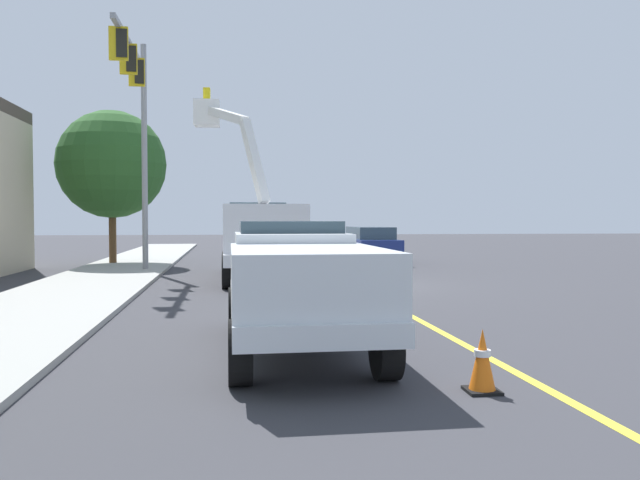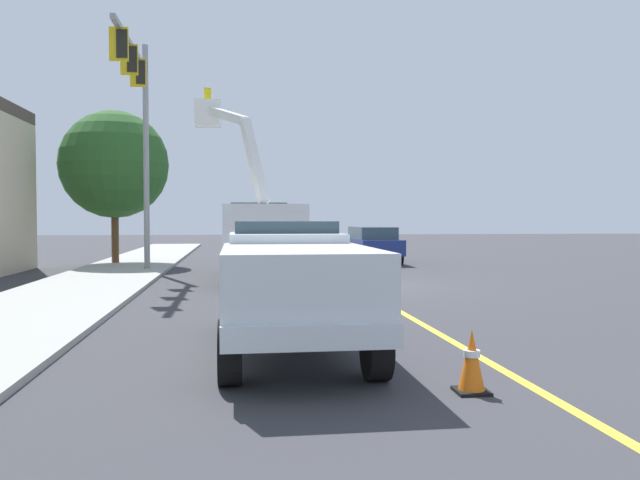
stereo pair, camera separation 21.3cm
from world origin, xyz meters
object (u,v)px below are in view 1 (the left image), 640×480
object	(u,v)px
traffic_cone_mid_front	(295,259)
traffic_signal_mast	(137,105)
utility_bucket_truck	(259,232)
service_pickup_truck	(299,282)
traffic_cone_leading	(482,361)
passing_minivan	(370,242)

from	to	relation	value
traffic_cone_mid_front	traffic_signal_mast	world-z (taller)	traffic_signal_mast
utility_bucket_truck	service_pickup_truck	size ratio (longest dim) A/B	1.46
utility_bucket_truck	traffic_cone_leading	distance (m)	14.91
service_pickup_truck	traffic_signal_mast	size ratio (longest dim) A/B	0.64
passing_minivan	traffic_signal_mast	bearing A→B (deg)	121.16
service_pickup_truck	traffic_signal_mast	world-z (taller)	traffic_signal_mast
traffic_signal_mast	utility_bucket_truck	bearing A→B (deg)	-107.59
utility_bucket_truck	traffic_cone_leading	size ratio (longest dim) A/B	10.68
traffic_cone_mid_front	traffic_signal_mast	xyz separation A→B (m)	(-3.02, 5.89, 5.75)
utility_bucket_truck	traffic_signal_mast	world-z (taller)	traffic_signal_mast
traffic_cone_leading	traffic_signal_mast	distance (m)	18.32
passing_minivan	traffic_cone_leading	size ratio (longest dim) A/B	6.27
service_pickup_truck	passing_minivan	xyz separation A→B (m)	(19.35, -4.89, -0.15)
passing_minivan	traffic_signal_mast	distance (m)	12.37
traffic_cone_leading	traffic_signal_mast	size ratio (longest dim) A/B	0.09
service_pickup_truck	traffic_cone_leading	xyz separation A→B (m)	(-2.49, -2.04, -0.74)
utility_bucket_truck	traffic_signal_mast	xyz separation A→B (m)	(1.37, 4.32, 4.53)
passing_minivan	traffic_cone_leading	bearing A→B (deg)	172.55
traffic_cone_mid_front	traffic_signal_mast	size ratio (longest dim) A/B	0.09
service_pickup_truck	traffic_cone_leading	size ratio (longest dim) A/B	7.31
service_pickup_truck	passing_minivan	size ratio (longest dim) A/B	1.17
service_pickup_truck	passing_minivan	bearing A→B (deg)	-14.18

